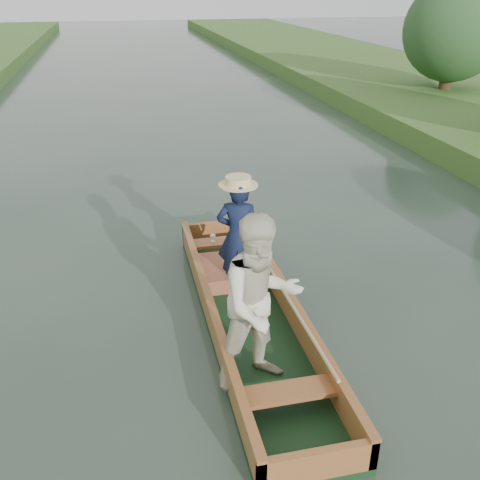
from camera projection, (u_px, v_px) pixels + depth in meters
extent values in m
plane|color=#283D30|center=(250.00, 326.00, 6.89)|extent=(120.00, 120.00, 0.00)
cylinder|color=#47331E|center=(447.00, 76.00, 18.44)|extent=(0.44, 0.44, 2.11)
sphere|color=#20451B|center=(454.00, 30.00, 17.81)|extent=(3.33, 3.33, 3.33)
sphere|color=#20451B|center=(463.00, 42.00, 18.36)|extent=(2.20, 2.20, 2.20)
cube|color=black|center=(250.00, 323.00, 6.87)|extent=(1.10, 5.00, 0.08)
cube|color=#9B6330|center=(211.00, 315.00, 6.68)|extent=(0.08, 5.00, 0.32)
cube|color=#9B6330|center=(289.00, 305.00, 6.89)|extent=(0.08, 5.00, 0.32)
cube|color=#9B6330|center=(215.00, 231.00, 8.94)|extent=(1.10, 0.08, 0.32)
cube|color=#9B6330|center=(318.00, 464.00, 4.63)|extent=(1.10, 0.08, 0.32)
cube|color=#9B6330|center=(211.00, 303.00, 6.61)|extent=(0.10, 5.00, 0.04)
cube|color=#9B6330|center=(289.00, 294.00, 6.81)|extent=(0.10, 5.00, 0.04)
cube|color=#9B6330|center=(222.00, 242.00, 8.43)|extent=(0.94, 0.30, 0.05)
cube|color=#9B6330|center=(289.00, 392.00, 5.36)|extent=(0.94, 0.30, 0.05)
imported|color=#101833|center=(238.00, 236.00, 7.24)|extent=(0.68, 0.56, 1.62)
cylinder|color=beige|center=(238.00, 182.00, 6.91)|extent=(0.52, 0.52, 0.12)
imported|color=beige|center=(261.00, 303.00, 5.45)|extent=(1.08, 0.92, 1.94)
cube|color=#B03D39|center=(229.00, 271.00, 7.80)|extent=(0.85, 0.90, 0.22)
sphere|color=tan|center=(249.00, 259.00, 7.68)|extent=(0.19, 0.19, 0.19)
sphere|color=tan|center=(249.00, 250.00, 7.60)|extent=(0.15, 0.15, 0.15)
sphere|color=tan|center=(245.00, 247.00, 7.57)|extent=(0.05, 0.05, 0.05)
sphere|color=tan|center=(253.00, 246.00, 7.59)|extent=(0.05, 0.05, 0.05)
sphere|color=tan|center=(250.00, 253.00, 7.56)|extent=(0.06, 0.06, 0.06)
sphere|color=tan|center=(243.00, 259.00, 7.63)|extent=(0.07, 0.07, 0.07)
sphere|color=tan|center=(255.00, 257.00, 7.66)|extent=(0.07, 0.07, 0.07)
sphere|color=tan|center=(246.00, 265.00, 7.68)|extent=(0.08, 0.08, 0.08)
sphere|color=tan|center=(252.00, 265.00, 7.70)|extent=(0.08, 0.08, 0.08)
cylinder|color=silver|center=(213.00, 241.00, 8.38)|extent=(0.07, 0.07, 0.01)
cylinder|color=silver|center=(213.00, 239.00, 8.37)|extent=(0.01, 0.01, 0.08)
ellipsoid|color=silver|center=(213.00, 236.00, 8.34)|extent=(0.09, 0.09, 0.05)
cylinder|color=tan|center=(279.00, 284.00, 6.94)|extent=(0.04, 4.02, 0.18)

